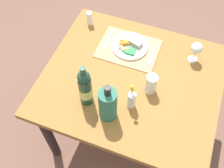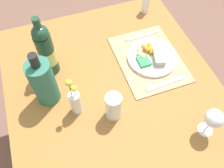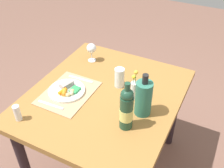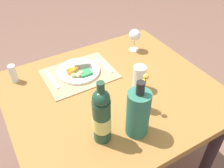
# 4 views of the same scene
# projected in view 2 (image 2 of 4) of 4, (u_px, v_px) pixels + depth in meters

# --- Properties ---
(ground_plane) EXTENTS (8.00, 8.00, 0.00)m
(ground_plane) POSITION_uv_depth(u_px,v_px,m) (113.00, 143.00, 1.77)
(ground_plane) COLOR brown
(dining_table) EXTENTS (1.13, 0.99, 0.78)m
(dining_table) POSITION_uv_depth(u_px,v_px,m) (113.00, 98.00, 1.22)
(dining_table) COLOR olive
(dining_table) RESTS_ON ground_plane
(placemat) EXTENTS (0.41, 0.31, 0.01)m
(placemat) POSITION_uv_depth(u_px,v_px,m) (149.00, 59.00, 1.22)
(placemat) COLOR tan
(placemat) RESTS_ON dining_table
(dinner_plate) EXTENTS (0.25, 0.25, 0.05)m
(dinner_plate) POSITION_uv_depth(u_px,v_px,m) (152.00, 57.00, 1.21)
(dinner_plate) COLOR white
(dinner_plate) RESTS_ON placemat
(fork) EXTENTS (0.03, 0.20, 0.00)m
(fork) POSITION_uv_depth(u_px,v_px,m) (164.00, 84.00, 1.13)
(fork) COLOR silver
(fork) RESTS_ON placemat
(knife) EXTENTS (0.03, 0.19, 0.00)m
(knife) POSITION_uv_depth(u_px,v_px,m) (142.00, 36.00, 1.30)
(knife) COLOR silver
(knife) RESTS_ON placemat
(wine_glass) EXTENTS (0.08, 0.08, 0.15)m
(wine_glass) POSITION_uv_depth(u_px,v_px,m) (214.00, 119.00, 0.92)
(wine_glass) COLOR white
(wine_glass) RESTS_ON dining_table
(cooler_bottle) EXTENTS (0.10, 0.10, 0.29)m
(cooler_bottle) POSITION_uv_depth(u_px,v_px,m) (43.00, 82.00, 1.00)
(cooler_bottle) COLOR #2D6D58
(cooler_bottle) RESTS_ON dining_table
(water_tumbler) EXTENTS (0.07, 0.07, 0.14)m
(water_tumbler) POSITION_uv_depth(u_px,v_px,m) (113.00, 108.00, 1.00)
(water_tumbler) COLOR silver
(water_tumbler) RESTS_ON dining_table
(wine_bottle) EXTENTS (0.08, 0.08, 0.32)m
(wine_bottle) POSITION_uv_depth(u_px,v_px,m) (46.00, 50.00, 1.07)
(wine_bottle) COLOR #1E432F
(wine_bottle) RESTS_ON dining_table
(flower_vase) EXTENTS (0.05, 0.05, 0.23)m
(flower_vase) POSITION_uv_depth(u_px,v_px,m) (75.00, 101.00, 1.00)
(flower_vase) COLOR silver
(flower_vase) RESTS_ON dining_table
(salt_shaker) EXTENTS (0.04, 0.04, 0.11)m
(salt_shaker) POSITION_uv_depth(u_px,v_px,m) (146.00, 4.00, 1.38)
(salt_shaker) COLOR white
(salt_shaker) RESTS_ON dining_table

